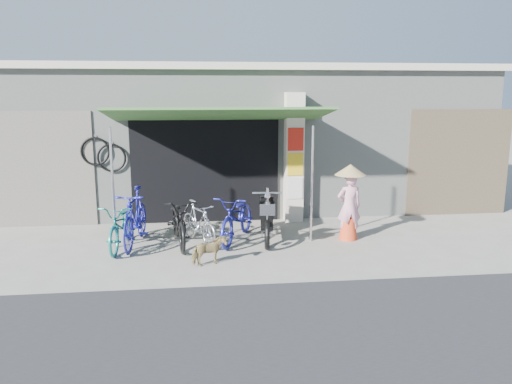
{
  "coord_description": "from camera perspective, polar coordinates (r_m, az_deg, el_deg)",
  "views": [
    {
      "loc": [
        -1.35,
        -8.92,
        3.01
      ],
      "look_at": [
        -0.2,
        1.0,
        1.0
      ],
      "focal_mm": 35.0,
      "sensor_mm": 36.0,
      "label": 1
    }
  ],
  "objects": [
    {
      "name": "shop_pillar",
      "position": [
        11.67,
        4.32,
        3.91
      ],
      "size": [
        0.42,
        0.44,
        3.0
      ],
      "color": "beige",
      "rests_on": "ground"
    },
    {
      "name": "bike_teal",
      "position": [
        10.08,
        -15.1,
        -3.69
      ],
      "size": [
        0.77,
        1.79,
        0.92
      ],
      "primitive_type": "imported",
      "rotation": [
        0.0,
        0.0,
        -0.09
      ],
      "color": "#1A7568",
      "rests_on": "ground"
    },
    {
      "name": "bike_black",
      "position": [
        10.05,
        -8.78,
        -3.28
      ],
      "size": [
        0.91,
        1.93,
        0.98
      ],
      "primitive_type": "imported",
      "rotation": [
        0.0,
        0.0,
        0.15
      ],
      "color": "black",
      "rests_on": "ground"
    },
    {
      "name": "nun",
      "position": [
        10.4,
        10.61,
        -1.12
      ],
      "size": [
        0.64,
        0.64,
        1.57
      ],
      "rotation": [
        0.0,
        0.0,
        3.19
      ],
      "color": "pink",
      "rests_on": "ground"
    },
    {
      "name": "bike_navy",
      "position": [
        10.19,
        -2.12,
        -2.92
      ],
      "size": [
        1.32,
        1.99,
        0.99
      ],
      "primitive_type": "imported",
      "rotation": [
        0.0,
        0.0,
        -0.39
      ],
      "color": "navy",
      "rests_on": "ground"
    },
    {
      "name": "ground",
      "position": [
        9.51,
        1.9,
        -7.08
      ],
      "size": [
        80.0,
        80.0,
        0.0
      ],
      "primitive_type": "plane",
      "color": "gray",
      "rests_on": "ground"
    },
    {
      "name": "moped",
      "position": [
        10.35,
        1.2,
        -2.55
      ],
      "size": [
        0.59,
        2.01,
        1.14
      ],
      "rotation": [
        0.0,
        0.0,
        -0.12
      ],
      "color": "black",
      "rests_on": "ground"
    },
    {
      "name": "bike_blue",
      "position": [
        10.14,
        -13.66,
        -2.84
      ],
      "size": [
        0.73,
        1.95,
        1.15
      ],
      "primitive_type": "imported",
      "rotation": [
        0.0,
        0.0,
        -0.1
      ],
      "color": "#22229D",
      "rests_on": "ground"
    },
    {
      "name": "street_dog",
      "position": [
        8.87,
        -5.4,
        -6.74
      ],
      "size": [
        0.67,
        0.5,
        0.52
      ],
      "primitive_type": "imported",
      "rotation": [
        0.0,
        0.0,
        1.98
      ],
      "color": "#956F4E",
      "rests_on": "ground"
    },
    {
      "name": "neighbour_right",
      "position": [
        13.25,
        22.13,
        3.13
      ],
      "size": [
        2.6,
        0.06,
        2.6
      ],
      "primitive_type": "cube",
      "color": "brown",
      "rests_on": "ground"
    },
    {
      "name": "awning",
      "position": [
        10.56,
        -4.24,
        8.66
      ],
      "size": [
        4.6,
        1.88,
        2.72
      ],
      "color": "#34622C",
      "rests_on": "ground"
    },
    {
      "name": "bike_silver",
      "position": [
        10.06,
        -6.59,
        -3.51
      ],
      "size": [
        1.0,
        1.49,
        0.87
      ],
      "primitive_type": "imported",
      "rotation": [
        0.0,
        0.0,
        0.45
      ],
      "color": "silver",
      "rests_on": "ground"
    },
    {
      "name": "neighbour_left",
      "position": [
        12.19,
        -23.98,
        2.34
      ],
      "size": [
        2.6,
        0.06,
        2.6
      ],
      "primitive_type": "cube",
      "color": "#6B665B",
      "rests_on": "ground"
    },
    {
      "name": "bicycle_shop",
      "position": [
        14.12,
        -1.12,
        6.61
      ],
      "size": [
        12.3,
        5.3,
        3.66
      ],
      "color": "#999D96",
      "rests_on": "ground"
    }
  ]
}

